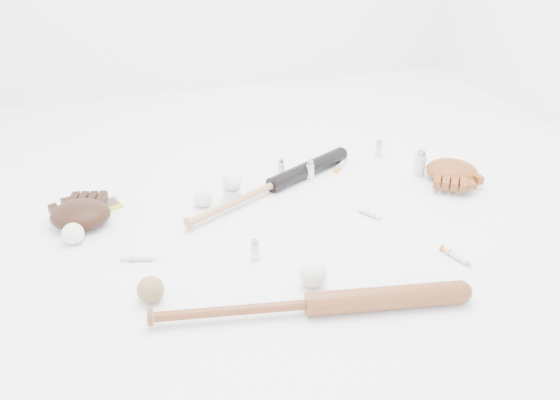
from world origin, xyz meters
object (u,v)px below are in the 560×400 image
object	(u,v)px
bat_wood	(309,304)
pedestal	(232,194)
glove_dark	(80,214)
bat_dark	(273,185)

from	to	relation	value
bat_wood	pedestal	bearing A→B (deg)	104.91
bat_wood	pedestal	xyz separation A→B (m)	(-0.05, 0.68, -0.01)
glove_dark	pedestal	distance (m)	0.53
bat_dark	pedestal	distance (m)	0.16
glove_dark	pedestal	size ratio (longest dim) A/B	3.68
glove_dark	pedestal	bearing A→B (deg)	17.14
pedestal	bat_wood	bearing A→B (deg)	-85.42
bat_dark	pedestal	world-z (taller)	bat_dark
glove_dark	pedestal	world-z (taller)	glove_dark
bat_dark	bat_wood	bearing A→B (deg)	-125.20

